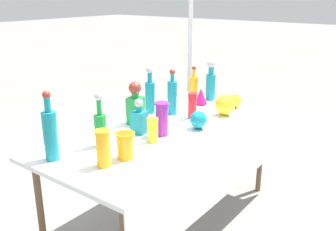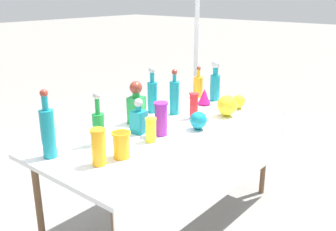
{
  "view_description": "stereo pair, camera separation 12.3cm",
  "coord_description": "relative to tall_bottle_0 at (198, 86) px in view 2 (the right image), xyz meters",
  "views": [
    {
      "loc": [
        -2.01,
        -1.51,
        1.69
      ],
      "look_at": [
        0.0,
        0.0,
        0.86
      ],
      "focal_mm": 40.0,
      "sensor_mm": 36.0,
      "label": 1
    },
    {
      "loc": [
        -1.93,
        -1.61,
        1.69
      ],
      "look_at": [
        0.0,
        0.0,
        0.86
      ],
      "focal_mm": 40.0,
      "sensor_mm": 36.0,
      "label": 2
    }
  ],
  "objects": [
    {
      "name": "ground_plane",
      "position": [
        -0.84,
        -0.34,
        -0.87
      ],
      "size": [
        40.0,
        40.0,
        0.0
      ],
      "primitive_type": "plane",
      "color": "gray"
    },
    {
      "name": "display_table",
      "position": [
        -0.84,
        -0.38,
        -0.17
      ],
      "size": [
        1.91,
        0.94,
        0.76
      ],
      "color": "white",
      "rests_on": "ground"
    },
    {
      "name": "tall_bottle_0",
      "position": [
        0.0,
        0.0,
        0.0
      ],
      "size": [
        0.08,
        0.08,
        0.29
      ],
      "color": "orange",
      "rests_on": "display_table"
    },
    {
      "name": "tall_bottle_1",
      "position": [
        -0.62,
        0.01,
        0.05
      ],
      "size": [
        0.08,
        0.08,
        0.38
      ],
      "color": "teal",
      "rests_on": "display_table"
    },
    {
      "name": "tall_bottle_2",
      "position": [
        -1.66,
        -0.11,
        0.06
      ],
      "size": [
        0.08,
        0.08,
        0.41
      ],
      "color": "teal",
      "rests_on": "display_table"
    },
    {
      "name": "tall_bottle_3",
      "position": [
        -1.35,
        -0.19,
        0.03
      ],
      "size": [
        0.08,
        0.08,
        0.35
      ],
      "color": "#198C38",
      "rests_on": "display_table"
    },
    {
      "name": "tall_bottle_4",
      "position": [
        -0.55,
        -0.16,
        0.04
      ],
      "size": [
        0.08,
        0.08,
        0.36
      ],
      "color": "teal",
      "rests_on": "display_table"
    },
    {
      "name": "tall_bottle_5",
      "position": [
        -0.0,
        -0.18,
        0.06
      ],
      "size": [
        0.09,
        0.09,
        0.37
      ],
      "color": "teal",
      "rests_on": "display_table"
    },
    {
      "name": "square_decanter_0",
      "position": [
        -1.03,
        -0.23,
        -0.01
      ],
      "size": [
        0.1,
        0.1,
        0.25
      ],
      "color": "teal",
      "rests_on": "display_table"
    },
    {
      "name": "square_decanter_1",
      "position": [
        -0.9,
        -0.08,
        0.04
      ],
      "size": [
        0.13,
        0.13,
        0.32
      ],
      "color": "#198C38",
      "rests_on": "display_table"
    },
    {
      "name": "slender_vase_0",
      "position": [
        -0.97,
        -0.38,
        0.02
      ],
      "size": [
        0.1,
        0.1,
        0.23
      ],
      "color": "purple",
      "rests_on": "display_table"
    },
    {
      "name": "slender_vase_1",
      "position": [
        -1.1,
        -0.41,
        -0.02
      ],
      "size": [
        0.08,
        0.08,
        0.16
      ],
      "color": "yellow",
      "rests_on": "display_table"
    },
    {
      "name": "slender_vase_2",
      "position": [
        -1.54,
        -0.41,
        0.01
      ],
      "size": [
        0.09,
        0.09,
        0.21
      ],
      "color": "orange",
      "rests_on": "display_table"
    },
    {
      "name": "slender_vase_3",
      "position": [
        -1.39,
        -0.44,
        -0.02
      ],
      "size": [
        0.12,
        0.12,
        0.16
      ],
      "color": "orange",
      "rests_on": "display_table"
    },
    {
      "name": "slender_vase_4",
      "position": [
        -0.54,
        -0.34,
        0.0
      ],
      "size": [
        0.08,
        0.08,
        0.2
      ],
      "color": "red",
      "rests_on": "display_table"
    },
    {
      "name": "fluted_vase_0",
      "position": [
        -0.18,
        -0.2,
        -0.03
      ],
      "size": [
        0.11,
        0.11,
        0.14
      ],
      "color": "#C61972",
      "rests_on": "display_table"
    },
    {
      "name": "round_bowl_0",
      "position": [
        -0.1,
        -0.48,
        -0.04
      ],
      "size": [
        0.11,
        0.11,
        0.12
      ],
      "color": "yellow",
      "rests_on": "display_table"
    },
    {
      "name": "round_bowl_1",
      "position": [
        -0.72,
        -0.51,
        -0.04
      ],
      "size": [
        0.13,
        0.13,
        0.13
      ],
      "color": "teal",
      "rests_on": "display_table"
    },
    {
      "name": "round_bowl_2",
      "position": [
        -0.33,
        -0.51,
        -0.02
      ],
      "size": [
        0.16,
        0.16,
        0.17
      ],
      "color": "yellow",
      "rests_on": "display_table"
    },
    {
      "name": "price_tag_left",
      "position": [
        -0.37,
        -0.74,
        -0.09
      ],
      "size": [
        0.06,
        0.03,
        0.04
      ],
      "primitive_type": "cube",
      "rotation": [
        -0.21,
        0.0,
        0.29
      ],
      "color": "white",
      "rests_on": "display_table"
    },
    {
      "name": "price_tag_center",
      "position": [
        -0.52,
        -0.72,
        -0.09
      ],
      "size": [
        0.05,
        0.02,
        0.04
      ],
      "primitive_type": "cube",
      "rotation": [
        -0.21,
        0.0,
        0.12
      ],
      "color": "white",
      "rests_on": "display_table"
    },
    {
      "name": "price_tag_right",
      "position": [
        -1.04,
        -0.75,
        -0.09
      ],
      "size": [
        0.06,
        0.02,
        0.04
      ],
      "primitive_type": "cube",
      "rotation": [
        -0.21,
        0.0,
        -0.05
      ],
      "color": "white",
      "rests_on": "display_table"
    },
    {
      "name": "canopy_pole",
      "position": [
        0.31,
        0.25,
        0.21
      ],
      "size": [
        0.18,
        0.18,
        2.67
      ],
      "color": "silver",
      "rests_on": "ground"
    }
  ]
}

